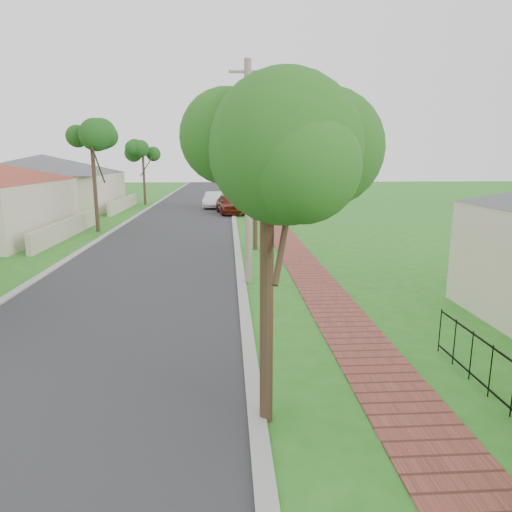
# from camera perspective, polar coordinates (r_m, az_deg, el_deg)

# --- Properties ---
(ground) EXTENTS (160.00, 160.00, 0.00)m
(ground) POSITION_cam_1_polar(r_m,az_deg,el_deg) (6.80, -5.09, -26.59)
(ground) COLOR #28761C
(ground) RESTS_ON ground
(road) EXTENTS (7.00, 120.00, 0.02)m
(road) POSITION_cam_1_polar(r_m,az_deg,el_deg) (25.87, -10.64, 2.43)
(road) COLOR #28282B
(road) RESTS_ON ground
(kerb_right) EXTENTS (0.30, 120.00, 0.10)m
(kerb_right) POSITION_cam_1_polar(r_m,az_deg,el_deg) (25.67, -2.53, 2.55)
(kerb_right) COLOR #9E9E99
(kerb_right) RESTS_ON ground
(kerb_left) EXTENTS (0.30, 120.00, 0.10)m
(kerb_left) POSITION_cam_1_polar(r_m,az_deg,el_deg) (26.57, -18.48, 2.26)
(kerb_left) COLOR #9E9E99
(kerb_left) RESTS_ON ground
(sidewalk) EXTENTS (1.50, 120.00, 0.03)m
(sidewalk) POSITION_cam_1_polar(r_m,az_deg,el_deg) (25.84, 3.25, 2.61)
(sidewalk) COLOR #964C3C
(sidewalk) RESTS_ON ground
(street_trees) EXTENTS (10.70, 37.65, 5.89)m
(street_trees) POSITION_cam_1_polar(r_m,az_deg,el_deg) (32.30, -9.25, 12.44)
(street_trees) COLOR #382619
(street_trees) RESTS_ON ground
(far_house_grey) EXTENTS (15.56, 15.56, 4.60)m
(far_house_grey) POSITION_cam_1_polar(r_m,az_deg,el_deg) (42.18, -24.92, 8.39)
(far_house_grey) COLOR beige
(far_house_grey) RESTS_ON ground
(parked_car_red) EXTENTS (2.53, 4.80, 1.56)m
(parked_car_red) POSITION_cam_1_polar(r_m,az_deg,el_deg) (35.94, -3.26, 6.53)
(parked_car_red) COLOR #611B0E
(parked_car_red) RESTS_ON ground
(parked_car_white) EXTENTS (1.88, 4.28, 1.37)m
(parked_car_white) POSITION_cam_1_polar(r_m,az_deg,el_deg) (40.46, -5.29, 6.98)
(parked_car_white) COLOR white
(parked_car_white) RESTS_ON ground
(near_tree) EXTENTS (2.12, 2.12, 5.44)m
(near_tree) POSITION_cam_1_polar(r_m,az_deg,el_deg) (6.84, 1.42, 12.79)
(near_tree) COLOR #382619
(near_tree) RESTS_ON ground
(utility_pole) EXTENTS (1.20, 0.24, 7.34)m
(utility_pole) POSITION_cam_1_polar(r_m,az_deg,el_deg) (15.34, -0.99, 10.14)
(utility_pole) COLOR gray
(utility_pole) RESTS_ON ground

